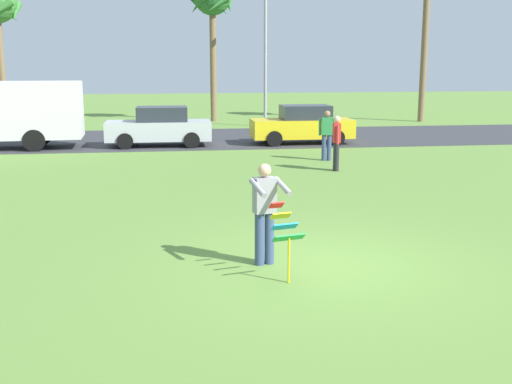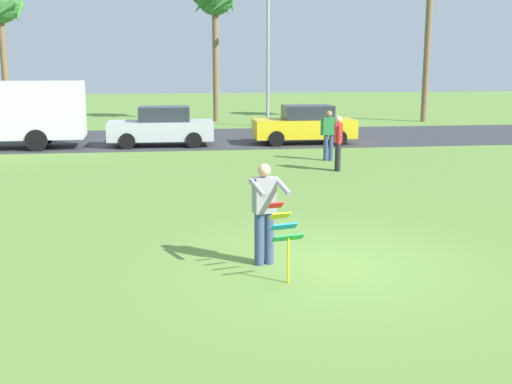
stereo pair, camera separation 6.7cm
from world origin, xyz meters
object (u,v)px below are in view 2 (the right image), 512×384
person_walker_near (329,134)px  palm_tree_right_near (215,2)px  kite_held (284,230)px  parked_car_silver (162,127)px  person_kite_flyer (265,210)px  person_walker_far (338,141)px  parked_truck_white_box (7,113)px  palm_tree_left_near (0,9)px  streetlight_pole (267,49)px  parked_car_yellow (305,125)px

person_walker_near → palm_tree_right_near: bearing=100.0°
kite_held → palm_tree_right_near: bearing=87.9°
parked_car_silver → person_walker_near: (5.76, -4.69, 0.16)m
kite_held → parked_car_silver: size_ratio=0.28×
person_kite_flyer → person_walker_far: 9.79m
parked_truck_white_box → person_walker_near: parked_truck_white_box is taller
palm_tree_left_near → streetlight_pole: palm_tree_left_near is taller
person_kite_flyer → streetlight_pole: bearing=81.0°
parked_car_silver → streetlight_pole: 9.83m
parked_car_yellow → palm_tree_right_near: palm_tree_right_near is taller
person_kite_flyer → parked_car_yellow: person_kite_flyer is taller
person_kite_flyer → streetlight_pole: (3.68, 23.33, 3.05)m
parked_car_yellow → streetlight_pole: (-0.42, 7.48, 3.22)m
parked_car_silver → streetlight_pole: streetlight_pole is taller
kite_held → person_walker_far: size_ratio=0.69×
palm_tree_left_near → person_walker_near: palm_tree_left_near is taller
person_kite_flyer → parked_car_silver: person_kite_flyer is taller
person_walker_far → kite_held: bearing=-109.6°
kite_held → streetlight_pole: size_ratio=0.17×
parked_car_yellow → palm_tree_left_near: palm_tree_left_near is taller
parked_car_yellow → palm_tree_right_near: size_ratio=0.53×
parked_truck_white_box → palm_tree_left_near: size_ratio=0.91×
person_kite_flyer → parked_car_yellow: bearing=75.5°
person_kite_flyer → parked_car_silver: 15.96m
person_kite_flyer → person_walker_far: same height
person_kite_flyer → kite_held: person_kite_flyer is taller
parked_truck_white_box → streetlight_pole: bearing=33.1°
person_kite_flyer → palm_tree_left_near: bearing=111.3°
person_walker_near → person_walker_far: bearing=-96.2°
person_kite_flyer → person_walker_near: (3.93, 11.16, -0.02)m
kite_held → parked_truck_white_box: size_ratio=0.18×
streetlight_pole → palm_tree_left_near: bearing=167.9°
person_walker_near → person_walker_far: same height
parked_car_silver → palm_tree_left_near: (-8.42, 10.46, 5.35)m
parked_truck_white_box → parked_car_silver: size_ratio=1.60×
parked_car_silver → parked_car_yellow: (5.93, 0.00, 0.00)m
person_kite_flyer → person_walker_far: bearing=67.8°
parked_car_yellow → palm_tree_left_near: size_ratio=0.56×
palm_tree_right_near → parked_car_yellow: bearing=-75.0°
parked_car_silver → person_walker_near: size_ratio=2.44×
person_kite_flyer → palm_tree_right_near: (1.22, 26.60, 5.67)m
palm_tree_left_near → parked_car_yellow: bearing=-36.1°
palm_tree_right_near → person_kite_flyer: bearing=-92.6°
person_kite_flyer → person_walker_near: bearing=70.6°
person_walker_near → person_walker_far: 2.11m
person_kite_flyer → kite_held: bearing=-76.6°
person_kite_flyer → streetlight_pole: streetlight_pole is taller
kite_held → palm_tree_left_near: size_ratio=0.16×
parked_truck_white_box → palm_tree_right_near: 14.96m
parked_truck_white_box → palm_tree_left_near: bearing=103.2°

